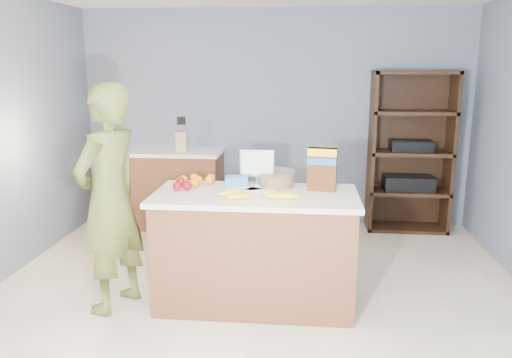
# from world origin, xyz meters

# --- Properties ---
(floor) EXTENTS (4.50, 5.00, 0.02)m
(floor) POSITION_xyz_m (0.00, 0.00, 0.00)
(floor) COLOR beige
(floor) RESTS_ON ground
(walls) EXTENTS (4.52, 5.02, 2.51)m
(walls) POSITION_xyz_m (0.00, 0.00, 1.65)
(walls) COLOR slate
(walls) RESTS_ON ground
(counter_peninsula) EXTENTS (1.56, 0.76, 0.90)m
(counter_peninsula) POSITION_xyz_m (0.00, 0.30, 0.42)
(counter_peninsula) COLOR brown
(counter_peninsula) RESTS_ON ground
(back_cabinet) EXTENTS (1.24, 0.62, 0.90)m
(back_cabinet) POSITION_xyz_m (-1.20, 2.20, 0.45)
(back_cabinet) COLOR brown
(back_cabinet) RESTS_ON ground
(shelving_unit) EXTENTS (0.90, 0.40, 1.80)m
(shelving_unit) POSITION_xyz_m (1.55, 2.35, 0.86)
(shelving_unit) COLOR black
(shelving_unit) RESTS_ON ground
(person) EXTENTS (0.61, 0.74, 1.74)m
(person) POSITION_xyz_m (-1.08, 0.12, 0.87)
(person) COLOR #505823
(person) RESTS_ON ground
(knife_block) EXTENTS (0.12, 0.10, 0.31)m
(knife_block) POSITION_xyz_m (-1.02, 2.14, 1.02)
(knife_block) COLOR tan
(knife_block) RESTS_ON back_cabinet
(envelopes) EXTENTS (0.33, 0.23, 0.00)m
(envelopes) POSITION_xyz_m (-0.02, 0.41, 0.90)
(envelopes) COLOR white
(envelopes) RESTS_ON counter_peninsula
(bananas) EXTENTS (0.62, 0.25, 0.05)m
(bananas) POSITION_xyz_m (0.04, 0.15, 0.92)
(bananas) COLOR yellow
(bananas) RESTS_ON counter_peninsula
(apples) EXTENTS (0.16, 0.22, 0.07)m
(apples) POSITION_xyz_m (-0.59, 0.38, 0.94)
(apples) COLOR maroon
(apples) RESTS_ON counter_peninsula
(oranges) EXTENTS (0.30, 0.25, 0.07)m
(oranges) POSITION_xyz_m (-0.51, 0.54, 0.94)
(oranges) COLOR orange
(oranges) RESTS_ON counter_peninsula
(blue_carton) EXTENTS (0.19, 0.14, 0.08)m
(blue_carton) POSITION_xyz_m (-0.17, 0.52, 0.94)
(blue_carton) COLOR blue
(blue_carton) RESTS_ON counter_peninsula
(salad_bowl) EXTENTS (0.30, 0.30, 0.13)m
(salad_bowl) POSITION_xyz_m (0.15, 0.55, 0.96)
(salad_bowl) COLOR #267219
(salad_bowl) RESTS_ON counter_peninsula
(tv) EXTENTS (0.28, 0.12, 0.28)m
(tv) POSITION_xyz_m (-0.02, 0.62, 1.06)
(tv) COLOR silver
(tv) RESTS_ON counter_peninsula
(cereal_box) EXTENTS (0.23, 0.12, 0.33)m
(cereal_box) POSITION_xyz_m (0.50, 0.44, 1.09)
(cereal_box) COLOR #592B14
(cereal_box) RESTS_ON counter_peninsula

